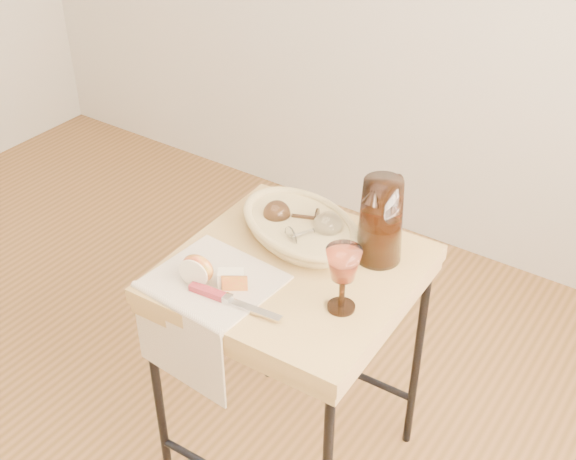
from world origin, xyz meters
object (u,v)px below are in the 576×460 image
Objects in this scene: pitcher at (381,220)px; tea_towel at (214,281)px; table_knife at (231,300)px; bread_basket at (300,229)px; wine_goblet at (343,279)px; goblet_lying_b at (312,231)px; apple_half at (198,268)px; goblet_lying_a at (294,216)px; side_table at (292,373)px.

tea_towel is at bearing -133.76° from pitcher.
bread_basket is at bearing 87.64° from table_knife.
wine_goblet reaches higher than table_knife.
bread_basket is 0.06m from goblet_lying_b.
goblet_lying_b is (0.05, -0.02, 0.02)m from bread_basket.
goblet_lying_b reaches higher than apple_half.
table_knife is at bearing 76.45° from goblet_lying_a.
side_table is 0.47m from apple_half.
table_knife is at bearing -158.04° from goblet_lying_b.
goblet_lying_b is 0.25m from wine_goblet.
tea_towel is 3.52× the size of apple_half.
pitcher is (0.15, 0.15, 0.47)m from side_table.
apple_half is at bearing 56.11° from goblet_lying_a.
goblet_lying_b is at bearing -161.83° from pitcher.
pitcher is 3.22× the size of apple_half.
side_table is 2.21× the size of bread_basket.
table_knife reaches higher than side_table.
bread_basket is 0.31m from apple_half.
goblet_lying_a reaches higher than table_knife.
goblet_lying_a is at bearing 85.84° from tea_towel.
tea_towel is 0.29m from goblet_lying_a.
goblet_lying_a is 0.45× the size of pitcher.
side_table is 9.03× the size of apple_half.
wine_goblet is at bearing -17.50° from bread_basket.
goblet_lying_a is 0.50× the size of table_knife.
table_knife is (-0.19, -0.35, -0.09)m from pitcher.
goblet_lying_a is 0.33m from wine_goblet.
bread_basket is at bearing 115.26° from side_table.
pitcher reaches higher than goblet_lying_a.
bread_basket is 1.27× the size of pitcher.
table_knife is (-0.04, -0.20, 0.38)m from side_table.
table_knife is at bearing -66.31° from bread_basket.
pitcher is (0.24, 0.02, 0.06)m from goblet_lying_a.
goblet_lying_a is at bearing 66.95° from apple_half.
bread_basket is 0.23m from pitcher.
pitcher reaches higher than apple_half.
pitcher is at bearing 51.81° from tea_towel.
pitcher is at bearing -42.03° from goblet_lying_b.
apple_half is (-0.07, -0.31, -0.00)m from goblet_lying_a.
bread_basket is at bearing 142.10° from wine_goblet.
side_table is at bearing -137.12° from pitcher.
goblet_lying_a reaches higher than bread_basket.
tea_towel is 2.42× the size of goblet_lying_a.
goblet_lying_a reaches higher than side_table.
bread_basket is 0.04m from goblet_lying_a.
pitcher is (0.27, 0.31, 0.11)m from tea_towel.
wine_goblet reaches higher than bread_basket.
tea_towel reaches higher than side_table.
goblet_lying_b is at bearing -1.40° from bread_basket.
table_knife is (-0.21, -0.13, -0.07)m from wine_goblet.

